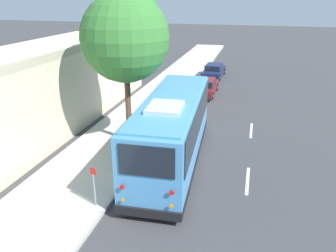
{
  "coord_description": "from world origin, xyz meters",
  "views": [
    {
      "loc": [
        -13.78,
        -3.41,
        7.73
      ],
      "look_at": [
        1.63,
        0.67,
        1.3
      ],
      "focal_mm": 35.0,
      "sensor_mm": 36.0,
      "label": 1
    }
  ],
  "objects_px": {
    "parked_sedan_maroon": "(205,87)",
    "sign_post_far": "(117,163)",
    "street_tree": "(126,31)",
    "fire_hydrant": "(171,104)",
    "parked_sedan_navy": "(214,71)",
    "shuttle_bus": "(172,127)",
    "sign_post_near": "(94,186)"
  },
  "relations": [
    {
      "from": "parked_sedan_maroon",
      "to": "sign_post_far",
      "type": "height_order",
      "value": "sign_post_far"
    },
    {
      "from": "street_tree",
      "to": "fire_hydrant",
      "type": "xyz_separation_m",
      "value": [
        5.56,
        -0.91,
        -5.47
      ]
    },
    {
      "from": "street_tree",
      "to": "sign_post_far",
      "type": "xyz_separation_m",
      "value": [
        -4.0,
        -0.91,
        -5.15
      ]
    },
    {
      "from": "parked_sedan_maroon",
      "to": "parked_sedan_navy",
      "type": "distance_m",
      "value": 6.31
    },
    {
      "from": "fire_hydrant",
      "to": "parked_sedan_maroon",
      "type": "bearing_deg",
      "value": -18.4
    },
    {
      "from": "shuttle_bus",
      "to": "fire_hydrant",
      "type": "height_order",
      "value": "shuttle_bus"
    },
    {
      "from": "parked_sedan_maroon",
      "to": "parked_sedan_navy",
      "type": "height_order",
      "value": "parked_sedan_navy"
    },
    {
      "from": "parked_sedan_maroon",
      "to": "sign_post_near",
      "type": "relative_size",
      "value": 2.71
    },
    {
      "from": "sign_post_far",
      "to": "shuttle_bus",
      "type": "bearing_deg",
      "value": -40.11
    },
    {
      "from": "shuttle_bus",
      "to": "parked_sedan_navy",
      "type": "xyz_separation_m",
      "value": [
        18.54,
        0.37,
        -1.28
      ]
    },
    {
      "from": "street_tree",
      "to": "sign_post_far",
      "type": "bearing_deg",
      "value": -167.22
    },
    {
      "from": "parked_sedan_maroon",
      "to": "sign_post_near",
      "type": "bearing_deg",
      "value": 175.5
    },
    {
      "from": "shuttle_bus",
      "to": "parked_sedan_maroon",
      "type": "distance_m",
      "value": 12.3
    },
    {
      "from": "sign_post_far",
      "to": "street_tree",
      "type": "bearing_deg",
      "value": 12.78
    },
    {
      "from": "parked_sedan_navy",
      "to": "street_tree",
      "type": "bearing_deg",
      "value": 174.79
    },
    {
      "from": "shuttle_bus",
      "to": "sign_post_near",
      "type": "relative_size",
      "value": 5.99
    },
    {
      "from": "parked_sedan_navy",
      "to": "fire_hydrant",
      "type": "height_order",
      "value": "parked_sedan_navy"
    },
    {
      "from": "shuttle_bus",
      "to": "fire_hydrant",
      "type": "relative_size",
      "value": 12.09
    },
    {
      "from": "parked_sedan_maroon",
      "to": "sign_post_far",
      "type": "bearing_deg",
      "value": 174.68
    },
    {
      "from": "street_tree",
      "to": "sign_post_near",
      "type": "xyz_separation_m",
      "value": [
        -6.13,
        -0.91,
        -5.03
      ]
    },
    {
      "from": "sign_post_near",
      "to": "sign_post_far",
      "type": "height_order",
      "value": "sign_post_near"
    },
    {
      "from": "sign_post_near",
      "to": "fire_hydrant",
      "type": "bearing_deg",
      "value": -0.03
    },
    {
      "from": "sign_post_near",
      "to": "shuttle_bus",
      "type": "bearing_deg",
      "value": -23.58
    },
    {
      "from": "sign_post_near",
      "to": "sign_post_far",
      "type": "xyz_separation_m",
      "value": [
        2.13,
        0.0,
        -0.12
      ]
    },
    {
      "from": "shuttle_bus",
      "to": "street_tree",
      "type": "bearing_deg",
      "value": 55.61
    },
    {
      "from": "parked_sedan_navy",
      "to": "fire_hydrant",
      "type": "distance_m",
      "value": 11.38
    },
    {
      "from": "sign_post_near",
      "to": "street_tree",
      "type": "bearing_deg",
      "value": 8.42
    },
    {
      "from": "parked_sedan_maroon",
      "to": "parked_sedan_navy",
      "type": "bearing_deg",
      "value": 2.07
    },
    {
      "from": "parked_sedan_maroon",
      "to": "street_tree",
      "type": "bearing_deg",
      "value": 167.49
    },
    {
      "from": "sign_post_near",
      "to": "parked_sedan_navy",
      "type": "bearing_deg",
      "value": -3.89
    },
    {
      "from": "parked_sedan_maroon",
      "to": "sign_post_far",
      "type": "xyz_separation_m",
      "value": [
        -14.52,
        1.66,
        0.27
      ]
    },
    {
      "from": "parked_sedan_navy",
      "to": "sign_post_far",
      "type": "distance_m",
      "value": 20.89
    }
  ]
}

